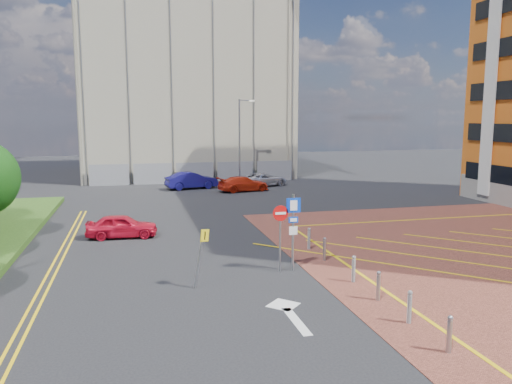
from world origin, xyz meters
name	(u,v)px	position (x,y,z in m)	size (l,w,h in m)	color
ground	(288,279)	(0.00, 0.00, 0.00)	(140.00, 140.00, 0.00)	black
lamp_back	(240,138)	(4.08, 28.00, 4.36)	(1.53, 0.16, 8.00)	#9EA0A8
sign_cluster	(288,225)	(0.30, 0.98, 1.95)	(1.17, 0.12, 3.20)	#9EA0A8
warning_sign	(201,251)	(-3.45, -0.24, 1.43)	(0.64, 0.40, 2.25)	#9EA0A8
bollard_row	(361,276)	(2.30, -1.67, 0.47)	(0.14, 11.14, 0.90)	#9EA0A8
construction_building	(183,76)	(0.00, 40.00, 11.00)	(21.20, 19.20, 22.00)	#A29C85
construction_fence	(205,172)	(1.00, 30.00, 1.00)	(21.60, 0.06, 2.00)	gray
car_red_left	(122,226)	(-6.47, 8.66, 0.62)	(1.47, 3.66, 1.25)	red
car_blue_back	(192,180)	(-0.79, 26.08, 0.76)	(1.60, 4.59, 1.51)	navy
car_red_back	(243,184)	(3.37, 23.49, 0.64)	(1.80, 4.44, 1.29)	red
car_silver_back	(264,179)	(5.94, 26.32, 0.62)	(2.05, 4.44, 1.23)	silver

